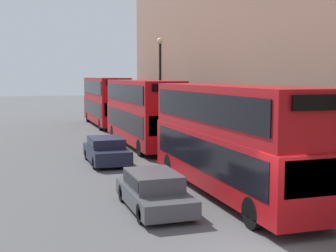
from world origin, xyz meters
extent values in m
plane|color=#515154|center=(0.00, 0.00, 0.00)|extent=(200.00, 200.00, 0.00)
cube|color=#A80F14|center=(1.60, 5.76, 1.41)|extent=(2.55, 11.25, 2.12)
cube|color=#A80F14|center=(1.60, 5.76, 3.37)|extent=(2.50, 11.03, 1.79)
cube|color=black|center=(1.60, 5.76, 1.66)|extent=(2.59, 10.35, 1.19)
cube|color=black|center=(1.60, 5.76, 3.45)|extent=(2.59, 10.35, 1.07)
cube|color=black|center=(1.60, 0.16, 1.83)|extent=(2.17, 0.06, 1.06)
cube|color=black|center=(1.60, 0.16, 3.90)|extent=(1.78, 0.06, 0.43)
cylinder|color=black|center=(0.48, 1.73, 0.50)|extent=(0.30, 1.00, 1.00)
cylinder|color=black|center=(2.73, 1.73, 0.50)|extent=(0.30, 1.00, 1.00)
cylinder|color=black|center=(0.48, 9.78, 0.50)|extent=(0.30, 1.00, 1.00)
cylinder|color=black|center=(2.73, 9.78, 0.50)|extent=(0.30, 1.00, 1.00)
cube|color=#A80F14|center=(1.60, 19.21, 1.46)|extent=(2.55, 11.17, 2.23)
cube|color=#A80F14|center=(1.60, 19.21, 3.45)|extent=(2.50, 10.95, 1.75)
cube|color=black|center=(1.60, 19.21, 1.73)|extent=(2.59, 10.28, 1.25)
cube|color=black|center=(1.60, 19.21, 3.54)|extent=(2.59, 10.28, 1.05)
cube|color=black|center=(1.60, 13.66, 1.91)|extent=(2.17, 0.06, 1.11)
cube|color=black|center=(1.60, 13.66, 3.97)|extent=(1.78, 0.06, 0.42)
cylinder|color=black|center=(0.48, 15.23, 0.50)|extent=(0.30, 1.00, 1.00)
cylinder|color=black|center=(2.73, 15.23, 0.50)|extent=(0.30, 1.00, 1.00)
cylinder|color=black|center=(0.48, 23.20, 0.50)|extent=(0.30, 1.00, 1.00)
cylinder|color=black|center=(2.73, 23.20, 0.50)|extent=(0.30, 1.00, 1.00)
cube|color=#A80F14|center=(1.60, 32.48, 1.43)|extent=(2.55, 10.76, 2.16)
cube|color=#A80F14|center=(1.60, 32.48, 3.47)|extent=(2.50, 10.54, 1.93)
cube|color=black|center=(1.60, 32.48, 1.69)|extent=(2.59, 9.90, 1.21)
cube|color=black|center=(1.60, 32.48, 3.57)|extent=(2.59, 9.90, 1.16)
cube|color=black|center=(1.60, 27.13, 1.86)|extent=(2.17, 0.06, 1.08)
cube|color=black|center=(1.60, 27.13, 4.05)|extent=(1.78, 0.06, 0.46)
cylinder|color=black|center=(0.48, 28.70, 0.50)|extent=(0.30, 1.00, 1.00)
cylinder|color=black|center=(2.73, 28.70, 0.50)|extent=(0.30, 1.00, 1.00)
cylinder|color=black|center=(0.48, 36.26, 0.50)|extent=(0.30, 1.00, 1.00)
cylinder|color=black|center=(2.73, 36.26, 0.50)|extent=(0.30, 1.00, 1.00)
cube|color=#47474C|center=(-1.80, 4.64, 0.46)|extent=(1.83, 4.25, 0.56)
cube|color=#47474C|center=(-1.80, 4.75, 1.02)|extent=(1.61, 2.34, 0.57)
cube|color=black|center=(-1.80, 4.75, 1.05)|extent=(1.65, 2.22, 0.36)
cylinder|color=black|center=(-2.60, 3.28, 0.32)|extent=(0.22, 0.64, 0.64)
cylinder|color=black|center=(-1.00, 3.28, 0.32)|extent=(0.22, 0.64, 0.64)
cylinder|color=black|center=(-2.60, 6.00, 0.32)|extent=(0.22, 0.64, 0.64)
cylinder|color=black|center=(-1.00, 6.00, 0.32)|extent=(0.22, 0.64, 0.64)
cube|color=#1E2338|center=(-1.80, 13.71, 0.53)|extent=(1.88, 4.28, 0.69)
cube|color=#1E2338|center=(-1.80, 13.81, 1.12)|extent=(1.66, 2.35, 0.49)
cube|color=black|center=(-1.80, 13.81, 1.14)|extent=(1.69, 2.23, 0.32)
cylinder|color=black|center=(-2.63, 12.34, 0.32)|extent=(0.22, 0.64, 0.64)
cylinder|color=black|center=(-0.97, 12.34, 0.32)|extent=(0.22, 0.64, 0.64)
cylinder|color=black|center=(-2.63, 15.08, 0.32)|extent=(0.22, 0.64, 0.64)
cylinder|color=black|center=(-0.97, 15.08, 0.32)|extent=(0.22, 0.64, 0.64)
cylinder|color=black|center=(3.63, 21.73, 3.44)|extent=(0.18, 0.18, 6.88)
sphere|color=beige|center=(3.63, 21.73, 7.10)|extent=(0.44, 0.44, 0.44)
cylinder|color=#26262D|center=(3.98, 27.98, 0.67)|extent=(0.36, 0.36, 1.33)
sphere|color=tan|center=(3.98, 27.98, 1.44)|extent=(0.22, 0.22, 0.22)
camera|label=1|loc=(-6.20, -10.56, 4.63)|focal=50.00mm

